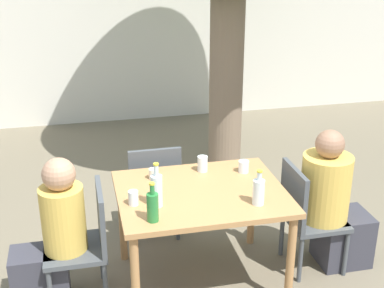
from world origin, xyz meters
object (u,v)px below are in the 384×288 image
at_px(person_seated_1, 333,205).
at_px(drinking_glass_1, 203,164).
at_px(green_bottle_2, 153,206).
at_px(drinking_glass_2, 133,198).
at_px(drinking_glass_3, 153,174).
at_px(patio_chair_0, 87,238).
at_px(water_bottle_0, 157,190).
at_px(dining_table_front, 201,202).
at_px(person_seated_0, 52,241).
at_px(water_bottle_1, 259,191).
at_px(patio_chair_1, 305,213).
at_px(drinking_glass_0, 244,167).
at_px(patio_chair_2, 154,186).

bearing_deg(person_seated_1, drinking_glass_1, 71.32).
height_order(green_bottle_2, drinking_glass_1, green_bottle_2).
relative_size(drinking_glass_2, drinking_glass_3, 1.25).
height_order(patio_chair_0, drinking_glass_1, drinking_glass_1).
height_order(water_bottle_0, drinking_glass_2, water_bottle_0).
height_order(dining_table_front, green_bottle_2, green_bottle_2).
bearing_deg(person_seated_0, person_seated_1, 90.00).
bearing_deg(water_bottle_0, water_bottle_1, -10.61).
bearing_deg(water_bottle_0, patio_chair_1, 7.19).
distance_m(water_bottle_1, drinking_glass_3, 0.86).
xyz_separation_m(patio_chair_1, drinking_glass_2, (-1.35, -0.10, 0.34)).
distance_m(water_bottle_0, drinking_glass_0, 0.85).
distance_m(water_bottle_0, green_bottle_2, 0.20).
bearing_deg(drinking_glass_2, drinking_glass_1, 35.64).
height_order(patio_chair_1, drinking_glass_0, patio_chair_1).
distance_m(patio_chair_0, drinking_glass_0, 1.31).
height_order(patio_chair_1, water_bottle_1, water_bottle_1).
bearing_deg(dining_table_front, drinking_glass_2, -169.15).
bearing_deg(drinking_glass_3, person_seated_0, -160.23).
bearing_deg(patio_chair_2, drinking_glass_3, 81.74).
height_order(water_bottle_0, drinking_glass_0, water_bottle_0).
height_order(patio_chair_0, person_seated_0, person_seated_0).
height_order(person_seated_0, water_bottle_1, person_seated_0).
xyz_separation_m(patio_chair_2, person_seated_1, (1.31, -0.72, 0.03)).
bearing_deg(patio_chair_0, drinking_glass_3, 117.49).
relative_size(water_bottle_0, drinking_glass_2, 3.12).
xyz_separation_m(person_seated_0, drinking_glass_0, (1.48, 0.24, 0.32)).
height_order(dining_table_front, water_bottle_1, water_bottle_1).
bearing_deg(drinking_glass_1, water_bottle_1, -67.97).
height_order(dining_table_front, drinking_glass_2, drinking_glass_2).
distance_m(patio_chair_2, water_bottle_0, 0.96).
bearing_deg(water_bottle_0, drinking_glass_3, 84.43).
xyz_separation_m(person_seated_1, drinking_glass_1, (-0.98, 0.33, 0.31)).
height_order(drinking_glass_1, drinking_glass_2, drinking_glass_1).
bearing_deg(person_seated_0, drinking_glass_0, 99.26).
bearing_deg(person_seated_0, patio_chair_1, 90.00).
bearing_deg(person_seated_1, water_bottle_0, 96.04).
height_order(green_bottle_2, drinking_glass_3, green_bottle_2).
bearing_deg(drinking_glass_2, green_bottle_2, -68.60).
bearing_deg(water_bottle_0, drinking_glass_1, 47.50).
height_order(person_seated_0, drinking_glass_3, person_seated_0).
xyz_separation_m(water_bottle_0, drinking_glass_1, (0.44, 0.48, -0.06)).
height_order(patio_chair_2, drinking_glass_1, drinking_glass_1).
bearing_deg(drinking_glass_1, patio_chair_2, 131.08).
bearing_deg(drinking_glass_1, person_seated_1, -18.68).
height_order(water_bottle_0, green_bottle_2, water_bottle_0).
height_order(drinking_glass_2, drinking_glass_3, drinking_glass_2).
relative_size(water_bottle_0, drinking_glass_0, 3.40).
bearing_deg(drinking_glass_3, dining_table_front, -42.09).
relative_size(person_seated_0, person_seated_1, 0.97).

